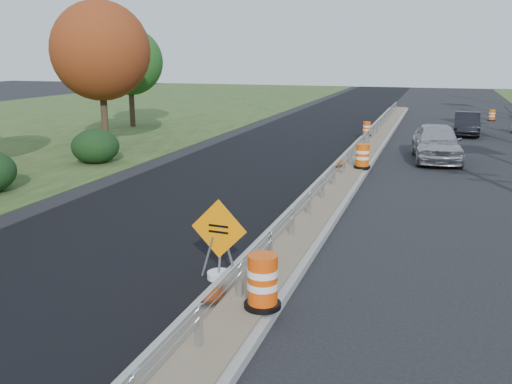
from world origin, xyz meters
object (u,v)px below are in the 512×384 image
(barrel_median_far, at_px, (367,129))
(barrel_shoulder_far, at_px, (492,115))
(car_dark_mid, at_px, (467,124))
(barrel_median_near, at_px, (263,283))
(barrel_median_mid, at_px, (362,157))
(car_silver, at_px, (437,142))
(caution_sign, at_px, (219,259))

(barrel_median_far, bearing_deg, barrel_shoulder_far, 58.52)
(car_dark_mid, bearing_deg, barrel_median_near, -98.22)
(barrel_median_far, height_order, barrel_shoulder_far, barrel_median_far)
(barrel_median_near, height_order, barrel_median_mid, barrel_median_near)
(car_silver, bearing_deg, caution_sign, -110.99)
(barrel_median_mid, distance_m, barrel_shoulder_far, 22.63)
(caution_sign, distance_m, car_dark_mid, 26.08)
(car_silver, distance_m, car_dark_mid, 9.49)
(barrel_shoulder_far, relative_size, car_silver, 0.16)
(barrel_median_near, bearing_deg, barrel_median_far, 92.47)
(caution_sign, bearing_deg, car_dark_mid, 81.67)
(barrel_median_mid, relative_size, barrel_shoulder_far, 1.25)
(barrel_median_near, xyz_separation_m, barrel_median_mid, (-0.00, 13.69, -0.01))
(barrel_median_mid, relative_size, car_dark_mid, 0.24)
(caution_sign, xyz_separation_m, car_dark_mid, (5.89, 25.41, 0.22))
(car_silver, bearing_deg, car_dark_mid, 73.93)
(barrel_median_mid, height_order, car_silver, car_silver)
(barrel_median_near, bearing_deg, barrel_median_mid, 90.00)
(barrel_shoulder_far, bearing_deg, car_dark_mid, -103.56)
(car_dark_mid, bearing_deg, caution_sign, -101.92)
(car_silver, bearing_deg, barrel_median_near, -105.21)
(barrel_shoulder_far, height_order, car_dark_mid, car_dark_mid)
(caution_sign, height_order, barrel_median_mid, caution_sign)
(barrel_median_near, bearing_deg, caution_sign, 133.26)
(barrel_median_near, height_order, car_dark_mid, car_dark_mid)
(barrel_median_far, bearing_deg, caution_sign, -91.19)
(car_silver, bearing_deg, barrel_shoulder_far, 72.19)
(caution_sign, relative_size, barrel_shoulder_far, 2.27)
(barrel_shoulder_far, distance_m, car_dark_mid, 8.67)
(car_silver, bearing_deg, barrel_median_mid, -131.79)
(caution_sign, relative_size, barrel_median_mid, 1.81)
(caution_sign, distance_m, barrel_median_mid, 12.24)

